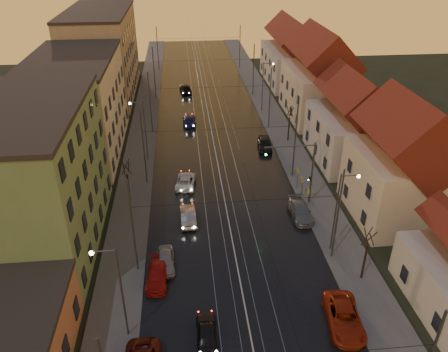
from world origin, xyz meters
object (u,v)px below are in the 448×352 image
object	(u,v)px
parked_left_3	(166,260)
parked_right_0	(344,318)
street_lamp_1	(340,205)
parked_right_1	(301,211)
traffic_light_mast	(303,166)
parked_left_2	(157,275)
driving_car_0	(207,332)
driving_car_4	(186,88)
street_lamp_2	(142,125)
driving_car_1	(188,215)
driving_car_3	(189,120)
driving_car_2	(186,181)
parked_right_2	(265,144)
street_lamp_0	(116,285)
street_lamp_3	(265,82)

from	to	relation	value
parked_left_3	parked_right_0	size ratio (longest dim) A/B	0.73
street_lamp_1	parked_right_1	size ratio (longest dim) A/B	1.71
street_lamp_1	traffic_light_mast	world-z (taller)	street_lamp_1
traffic_light_mast	parked_right_0	world-z (taller)	traffic_light_mast
street_lamp_1	traffic_light_mast	xyz separation A→B (m)	(-1.11, 8.00, -0.29)
parked_left_2	driving_car_0	bearing A→B (deg)	-56.93
parked_left_3	driving_car_4	bearing A→B (deg)	84.37
street_lamp_2	parked_left_3	bearing A→B (deg)	-82.03
driving_car_1	parked_right_1	distance (m)	11.49
traffic_light_mast	driving_car_3	world-z (taller)	traffic_light_mast
driving_car_2	parked_right_0	xyz separation A→B (m)	(11.15, -21.72, 0.11)
driving_car_4	parked_right_0	bearing A→B (deg)	94.30
parked_left_2	parked_left_3	world-z (taller)	parked_left_3
driving_car_3	driving_car_0	bearing A→B (deg)	90.41
parked_right_1	street_lamp_2	bearing A→B (deg)	138.31
driving_car_0	driving_car_4	size ratio (longest dim) A/B	0.80
parked_left_3	parked_right_2	bearing A→B (deg)	58.12
street_lamp_0	parked_right_0	bearing A→B (deg)	-2.21
parked_left_2	parked_right_0	bearing A→B (deg)	-21.24
street_lamp_0	street_lamp_2	xyz separation A→B (m)	(0.00, 28.00, 0.00)
street_lamp_0	driving_car_4	xyz separation A→B (m)	(5.79, 54.67, -4.10)
street_lamp_0	parked_right_1	distance (m)	21.82
street_lamp_1	parked_left_2	distance (m)	16.73
street_lamp_1	street_lamp_2	bearing A→B (deg)	132.32
driving_car_1	street_lamp_3	bearing A→B (deg)	-115.51
street_lamp_1	parked_right_0	distance (m)	9.79
street_lamp_3	driving_car_3	world-z (taller)	street_lamp_3
street_lamp_1	street_lamp_2	size ratio (longest dim) A/B	1.00
driving_car_3	parked_right_2	world-z (taller)	parked_right_2
parked_right_2	driving_car_4	bearing A→B (deg)	117.18
street_lamp_2	driving_car_1	xyz separation A→B (m)	(5.04, -14.09, -4.18)
street_lamp_3	driving_car_0	xyz separation A→B (m)	(-12.26, -44.80, -4.26)
driving_car_4	parked_right_0	xyz separation A→B (m)	(10.33, -55.30, -0.06)
street_lamp_0	driving_car_0	size ratio (longest dim) A/B	2.16
street_lamp_2	driving_car_1	world-z (taller)	street_lamp_2
street_lamp_3	driving_car_1	distance (m)	33.11
parked_right_0	parked_right_2	distance (m)	30.44
parked_left_3	parked_right_1	size ratio (longest dim) A/B	0.81
street_lamp_1	parked_left_3	world-z (taller)	street_lamp_1
street_lamp_2	parked_left_3	size ratio (longest dim) A/B	2.10
driving_car_3	parked_right_1	xyz separation A→B (m)	(10.56, -25.95, -0.01)
street_lamp_3	driving_car_0	size ratio (longest dim) A/B	2.16
driving_car_1	parked_left_2	size ratio (longest dim) A/B	1.01
street_lamp_2	parked_right_0	world-z (taller)	street_lamp_2
street_lamp_2	driving_car_4	world-z (taller)	street_lamp_2
street_lamp_0	parked_right_1	world-z (taller)	street_lamp_0
street_lamp_3	parked_right_0	distance (m)	44.86
street_lamp_3	driving_car_0	bearing A→B (deg)	-105.31
street_lamp_3	parked_right_1	bearing A→B (deg)	-93.16
parked_left_3	parked_right_1	world-z (taller)	parked_right_1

